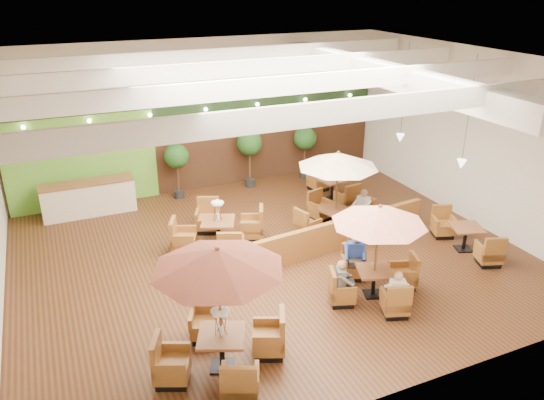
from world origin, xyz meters
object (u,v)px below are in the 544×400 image
diner_1 (355,252)px  diner_2 (343,277)px  table_1 (378,234)px  diner_3 (352,222)px  table_4 (465,238)px  topiary_1 (249,145)px  topiary_2 (305,141)px  topiary_0 (177,158)px  diner_0 (397,288)px  table_2 (337,178)px  table_5 (332,189)px  service_counter (89,198)px  table_0 (219,289)px  table_3 (219,232)px  diner_4 (362,204)px  booth_divider (333,236)px

diner_1 → diner_2: 1.30m
table_1 → diner_3: table_1 is taller
table_4 → topiary_1: topiary_1 is taller
table_1 → diner_1: 1.33m
table_4 → topiary_2: topiary_2 is taller
diner_1 → diner_3: 1.89m
topiary_0 → table_4: bearing=-47.5°
diner_1 → diner_0: bearing=116.0°
table_2 → table_5: size_ratio=0.97×
diner_1 → diner_2: bearing=71.0°
table_1 → topiary_1: 8.24m
table_5 → topiary_1: topiary_1 is taller
service_counter → diner_2: size_ratio=4.06×
table_0 → diner_0: size_ratio=4.02×
service_counter → topiary_1: (5.90, 0.20, 1.06)m
table_0 → table_1: bearing=36.6°
table_4 → diner_0: diner_0 is taller
table_1 → topiary_1: bearing=110.0°
table_2 → table_3: bearing=156.0°
service_counter → topiary_2: size_ratio=1.45×
table_0 → table_5: size_ratio=1.05×
table_3 → table_5: size_ratio=1.07×
table_1 → table_5: (2.14, 5.82, -1.33)m
topiary_1 → diner_2: 8.33m
diner_3 → table_4: bearing=-51.4°
table_1 → diner_4: table_1 is taller
table_3 → diner_0: bearing=-38.4°
service_counter → table_3: table_3 is taller
table_3 → diner_3: (3.65, -1.54, 0.31)m
diner_1 → table_2: bearing=-83.6°
topiary_0 → diner_3: 6.86m
service_counter → table_0: 9.29m
topiary_0 → topiary_2: size_ratio=0.98×
diner_0 → diner_3: size_ratio=0.91×
table_0 → diner_3: table_0 is taller
table_4 → topiary_1: (-3.90, 7.28, 1.28)m
table_1 → table_4: bearing=33.5°
table_5 → topiary_1: bearing=123.7°
table_5 → diner_3: (-1.20, -3.26, 0.37)m
table_3 → topiary_2: 6.55m
diner_4 → table_3: bearing=66.0°
diner_3 → diner_4: 1.38m
diner_1 → table_5: bearing=-87.5°
service_counter → table_3: size_ratio=0.99×
table_3 → diner_3: 3.97m
topiary_2 → diner_2: topiary_2 is taller
booth_divider → table_5: (1.88, 3.35, -0.07)m
service_counter → booth_divider: service_counter is taller
booth_divider → table_4: bearing=-29.8°
table_3 → table_5: (4.85, 1.72, -0.06)m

